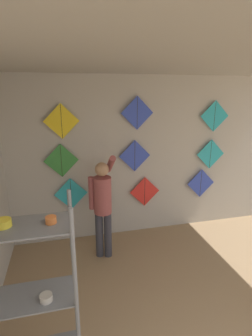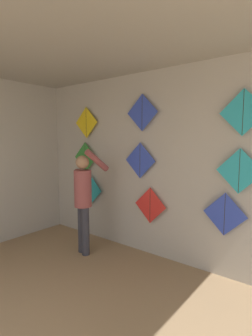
# 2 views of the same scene
# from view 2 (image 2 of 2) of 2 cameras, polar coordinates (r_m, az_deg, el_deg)

# --- Properties ---
(back_panel) EXTENTS (5.33, 0.06, 2.80)m
(back_panel) POSITION_cam_2_polar(r_m,az_deg,el_deg) (4.03, 5.58, 0.65)
(back_panel) COLOR #BCB7AD
(back_panel) RESTS_ON ground
(ceiling_slab) EXTENTS (5.33, 4.56, 0.04)m
(ceiling_slab) POSITION_cam_2_polar(r_m,az_deg,el_deg) (2.81, -18.57, 27.31)
(ceiling_slab) COLOR #A8A399
(shopkeeper) EXTENTS (0.41, 0.53, 1.65)m
(shopkeeper) POSITION_cam_2_polar(r_m,az_deg,el_deg) (4.13, -9.23, -5.89)
(shopkeeper) COLOR #383842
(shopkeeper) RESTS_ON ground
(kite_0) EXTENTS (0.55, 0.01, 0.55)m
(kite_0) POSITION_cam_2_polar(r_m,az_deg,el_deg) (4.84, -7.79, -4.67)
(kite_0) COLOR #28B2C6
(kite_1) EXTENTS (0.55, 0.01, 0.55)m
(kite_1) POSITION_cam_2_polar(r_m,az_deg,el_deg) (4.04, 5.27, -8.10)
(kite_1) COLOR red
(kite_2) EXTENTS (0.55, 0.01, 0.55)m
(kite_2) POSITION_cam_2_polar(r_m,az_deg,el_deg) (3.57, 20.67, -9.41)
(kite_2) COLOR blue
(kite_3) EXTENTS (0.55, 0.01, 0.55)m
(kite_3) POSITION_cam_2_polar(r_m,az_deg,el_deg) (4.85, -8.87, 2.31)
(kite_3) COLOR #338C38
(kite_4) EXTENTS (0.55, 0.01, 0.55)m
(kite_4) POSITION_cam_2_polar(r_m,az_deg,el_deg) (4.04, 3.08, 1.65)
(kite_4) COLOR blue
(kite_5) EXTENTS (0.55, 0.01, 0.55)m
(kite_5) POSITION_cam_2_polar(r_m,az_deg,el_deg) (3.42, 23.44, -0.63)
(kite_5) COLOR #28B2C6
(kite_6) EXTENTS (0.55, 0.01, 0.55)m
(kite_6) POSITION_cam_2_polar(r_m,az_deg,el_deg) (4.82, -8.64, 9.76)
(kite_6) COLOR yellow
(kite_7) EXTENTS (0.55, 0.01, 0.55)m
(kite_7) POSITION_cam_2_polar(r_m,az_deg,el_deg) (4.02, 3.54, 11.96)
(kite_7) COLOR blue
(kite_8) EXTENTS (0.55, 0.01, 0.55)m
(kite_8) POSITION_cam_2_polar(r_m,az_deg,el_deg) (3.41, 24.15, 11.02)
(kite_8) COLOR #28B2C6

